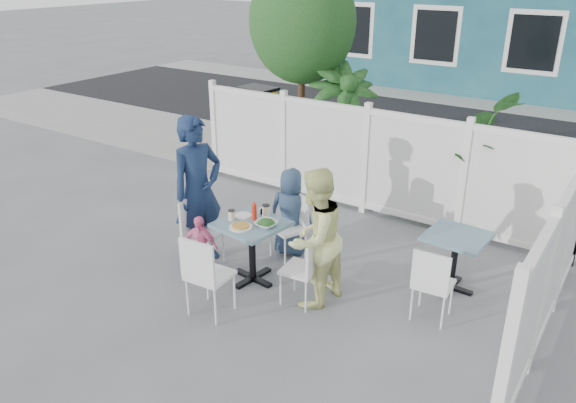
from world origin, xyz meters
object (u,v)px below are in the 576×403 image
Objects in this scene: chair_left at (198,227)px; toddler at (200,246)px; boy at (291,212)px; man at (198,191)px; woman at (315,238)px; chair_near at (205,271)px; chair_right at (306,264)px; main_table at (252,236)px; chair_back at (293,221)px; utility_cabinet at (258,120)px; spare_table at (456,247)px.

chair_left is 0.28m from toddler.
man is at bearing 25.69° from boy.
chair_near is at bearing -35.51° from woman.
chair_right is at bearing -6.68° from toddler.
man is 1.20m from boy.
main_table is 0.93× the size of chair_back.
man is 1.62× the size of boy.
chair_back is at bearing 35.51° from chair_right.
toddler is (-0.58, -1.08, -0.19)m from boy.
chair_back is at bearing -41.36° from utility_cabinet.
woman is 2.00× the size of toddler.
woman is (0.05, 0.09, 0.29)m from chair_right.
chair_near is 1.34m from man.
boy is at bearing 47.34° from toddler.
utility_cabinet is at bearing 41.18° from man.
spare_table is 1.99m from chair_back.
chair_left is (2.20, -4.21, -0.08)m from utility_cabinet.
toddler is (-0.58, -0.26, -0.19)m from main_table.
woman is at bearing -32.42° from chair_right.
chair_right reaches higher than main_table.
utility_cabinet reaches higher than chair_left.
main_table is at bearing -47.69° from utility_cabinet.
spare_table is 2.06m from boy.
chair_back is 0.13m from boy.
boy is 1.48× the size of toddler.
chair_near is (3.01, -4.98, -0.05)m from utility_cabinet.
spare_table is at bearing -24.36° from utility_cabinet.
woman is at bearing -77.40° from man.
chair_right is at bearing 42.37° from chair_near.
utility_cabinet is 0.77× the size of woman.
boy is (0.85, 0.77, -0.36)m from man.
man reaches higher than chair_near.
chair_near is (0.81, -0.77, 0.02)m from chair_left.
chair_near is at bearing -135.01° from spare_table.
chair_near is at bearing 35.31° from chair_left.
woman is (-1.19, -1.11, 0.25)m from spare_table.
chair_right is (3.76, -4.19, -0.11)m from utility_cabinet.
chair_back is (-0.72, 0.82, 0.00)m from chair_right.
spare_table is 0.77× the size of chair_left.
main_table is 0.89× the size of chair_left.
chair_right is 1.20m from boy.
woman is at bearing 1.35° from main_table.
chair_left is at bearing -134.44° from man.
toddler reaches higher than spare_table.
chair_back is 0.74× the size of boy.
chair_back is 1.09m from woman.
chair_right is (0.79, -0.07, -0.09)m from main_table.
main_table is 0.94× the size of chair_right.
spare_table is at bearing -146.96° from chair_back.
chair_right is at bearing 115.16° from boy.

